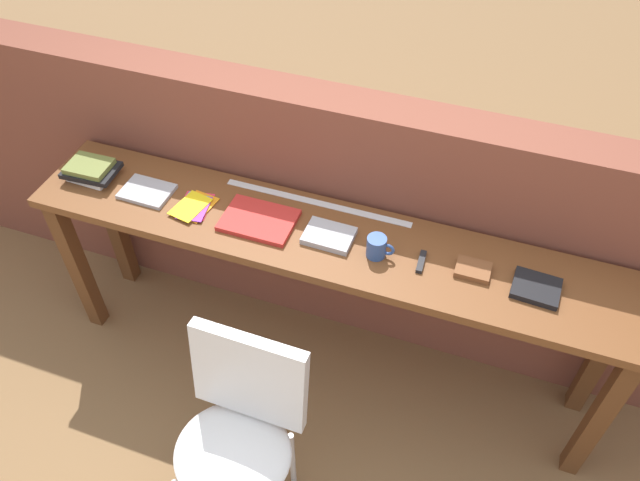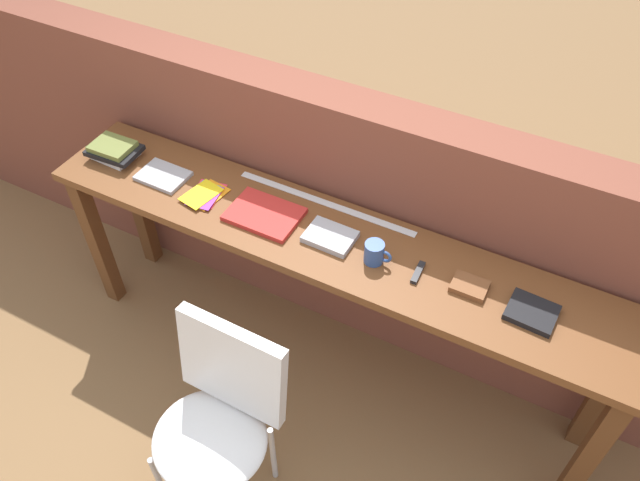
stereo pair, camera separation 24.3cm
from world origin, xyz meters
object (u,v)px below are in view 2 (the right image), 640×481
Objects in this scene: chair_white_moulded at (218,415)px; magazine_cycling at (163,176)px; book_stack_leftmost at (114,150)px; book_open_centre at (264,214)px; multitool_folded at (418,272)px; leather_journal_brown at (469,286)px; mug at (375,253)px; pamphlet_pile_colourful at (205,194)px; book_repair_rightmost at (532,312)px.

chair_white_moulded is 1.06m from magazine_cycling.
book_open_centre is at bearing -1.30° from book_stack_leftmost.
book_stack_leftmost is 1.10× the size of magazine_cycling.
leather_journal_brown reaches higher than multitool_folded.
mug is (1.02, -0.02, 0.04)m from magazine_cycling.
book_stack_leftmost is at bearing 178.49° from mug.
book_open_centre is at bearing 0.42° from magazine_cycling.
mug is at bearing -174.64° from multitool_folded.
book_stack_leftmost reaches higher than pamphlet_pile_colourful.
multitool_folded is (1.47, -0.02, -0.03)m from book_stack_leftmost.
mug reaches higher than chair_white_moulded.
book_repair_rightmost reaches higher than book_open_centre.
leather_journal_brown is (0.86, 0.02, 0.00)m from book_open_centre.
chair_white_moulded is 1.28m from book_stack_leftmost.
book_stack_leftmost is at bearing 144.26° from chair_white_moulded.
multitool_folded is at bearing 55.30° from chair_white_moulded.
magazine_cycling is 0.72× the size of book_open_centre.
chair_white_moulded is 5.24× the size of book_repair_rightmost.
pamphlet_pile_colourful is 1.20× the size of book_repair_rightmost.
magazine_cycling is 1.38m from leather_journal_brown.
leather_journal_brown is at bearing 6.27° from multitool_folded.
book_repair_rightmost reaches higher than pamphlet_pile_colourful.
multitool_folded is (1.19, -0.00, -0.00)m from magazine_cycling.
book_open_centre is 2.25× the size of leather_journal_brown.
mug is at bearing -0.25° from magazine_cycling.
pamphlet_pile_colourful is at bearing -178.06° from book_open_centre.
pamphlet_pile_colourful is (0.51, -0.03, -0.03)m from book_stack_leftmost.
leather_journal_brown is (0.67, 0.71, 0.37)m from chair_white_moulded.
book_open_centre is at bearing 2.05° from pamphlet_pile_colourful.
mug reaches higher than book_stack_leftmost.
pamphlet_pile_colourful is 0.29m from book_open_centre.
pamphlet_pile_colourful is 0.70× the size of book_open_centre.
leather_journal_brown is 0.76× the size of book_repair_rightmost.
multitool_folded is at bearing -0.10° from book_open_centre.
book_repair_rightmost is at bearing -3.27° from leather_journal_brown.
mug reaches higher than multitool_folded.
leather_journal_brown reaches higher than book_open_centre.
multitool_folded reaches higher than chair_white_moulded.
mug is 0.18m from multitool_folded.
book_stack_leftmost is 0.28m from magazine_cycling.
mug is 0.60m from book_repair_rightmost.
mug is at bearing -0.42° from pamphlet_pile_colourful.
book_open_centre is at bearing -176.37° from book_repair_rightmost.
mug reaches higher than book_open_centre.
mug is (0.31, 0.68, 0.40)m from chair_white_moulded.
magazine_cycling is 1.92× the size of multitool_folded.
magazine_cycling is 1.61m from book_repair_rightmost.
book_stack_leftmost is 1.80× the size of leather_journal_brown.
book_open_centre reaches higher than magazine_cycling.
book_stack_leftmost reaches higher than chair_white_moulded.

